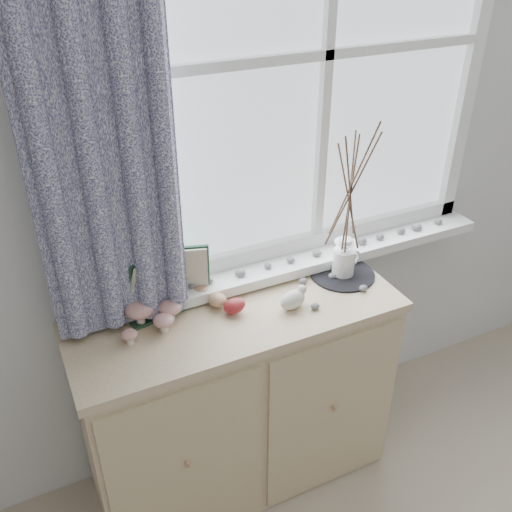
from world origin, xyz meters
The scene contains 8 objects.
sideboard centered at (-0.15, 1.75, 0.43)m, with size 1.20×0.45×0.85m.
botanical_book centered at (-0.36, 1.86, 0.97)m, with size 0.36×0.13×0.25m, color #1D3E29, non-canonical shape.
toadstool_cluster centered at (-0.44, 1.81, 0.90)m, with size 0.23×0.16×0.10m.
wooden_eggs centered at (-0.20, 1.82, 0.88)m, with size 0.14×0.18×0.08m.
songbird_figurine centered at (0.04, 1.70, 0.89)m, with size 0.14×0.07×0.08m, color white, non-canonical shape.
crocheted_doily centered at (0.32, 1.80, 0.85)m, with size 0.25×0.25×0.01m, color black.
twig_pitcher centered at (0.32, 1.80, 1.22)m, with size 0.28×0.28×0.65m.
sideboard_pebbles centered at (0.18, 1.76, 0.86)m, with size 0.33×0.23×0.02m.
Camera 1 is at (-0.79, 0.27, 2.07)m, focal length 40.00 mm.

